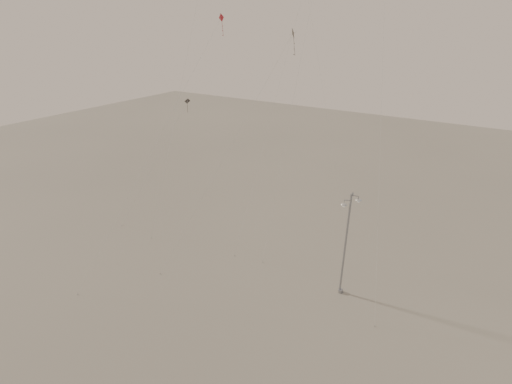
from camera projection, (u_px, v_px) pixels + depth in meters
The scene contains 8 objects.
ground at pixel (228, 306), 33.83m from camera, with size 160.00×160.00×0.00m, color gray.
street_lamp at pixel (346, 242), 33.40m from camera, with size 1.57×0.82×9.72m.
kite_1 at pixel (255, 103), 32.38m from camera, with size 9.81×7.63×21.70m.
kite_3 at pixel (184, 90), 35.28m from camera, with size 5.88×15.35×22.80m.
kite_4 at pixel (383, 53), 31.37m from camera, with size 5.51×10.20×26.53m.
kite_5 at pixel (312, 24), 42.94m from camera, with size 9.77×5.13×29.47m.
kite_6 at pixel (170, 135), 43.78m from camera, with size 6.57×6.09×14.56m.
kite_7 at pixel (298, 15), 36.60m from camera, with size 3.39×9.33×27.68m.
Camera 1 is at (16.48, -21.74, 22.33)m, focal length 28.00 mm.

